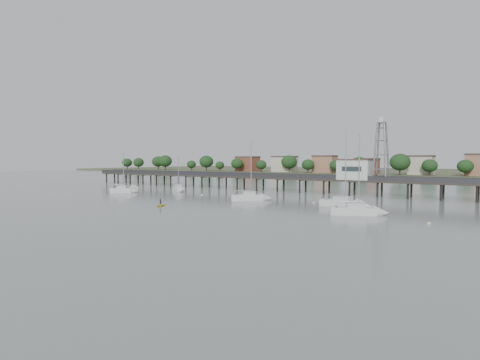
% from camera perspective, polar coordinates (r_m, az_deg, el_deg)
% --- Properties ---
extents(ground_plane, '(500.00, 500.00, 0.00)m').
position_cam_1_polar(ground_plane, '(72.33, -20.69, -4.56)').
color(ground_plane, slate).
rests_on(ground_plane, ground).
extents(pier, '(150.00, 5.00, 5.50)m').
position_cam_1_polar(pier, '(116.77, 4.31, 0.31)').
color(pier, '#2D2823').
rests_on(pier, ground).
extents(pier_building, '(8.40, 5.40, 5.30)m').
position_cam_1_polar(pier_building, '(106.20, 16.02, 1.48)').
color(pier_building, silver).
rests_on(pier_building, ground).
extents(lattice_tower, '(3.20, 3.20, 15.50)m').
position_cam_1_polar(lattice_tower, '(104.27, 19.45, 3.84)').
color(lattice_tower, slate).
rests_on(lattice_tower, ground).
extents(sailboat_d, '(9.72, 3.83, 15.51)m').
position_cam_1_polar(sailboat_d, '(79.38, 15.49, -3.35)').
color(sailboat_d, silver).
rests_on(sailboat_d, ground).
extents(sailboat_c, '(8.05, 7.10, 13.78)m').
position_cam_1_polar(sailboat_c, '(90.02, 2.17, -2.50)').
color(sailboat_c, silver).
rests_on(sailboat_c, ground).
extents(sailboat_b, '(6.47, 4.89, 10.78)m').
position_cam_1_polar(sailboat_b, '(114.96, -8.65, -1.33)').
color(sailboat_b, silver).
rests_on(sailboat_b, ground).
extents(sailboat_a, '(6.83, 5.52, 11.52)m').
position_cam_1_polar(sailboat_a, '(114.48, -15.90, -1.43)').
color(sailboat_a, silver).
rests_on(sailboat_a, ground).
extents(sailboat_f, '(8.87, 5.93, 14.20)m').
position_cam_1_polar(sailboat_f, '(69.46, 17.29, -4.27)').
color(sailboat_f, silver).
rests_on(sailboat_f, ground).
extents(white_tender, '(3.84, 2.65, 1.38)m').
position_cam_1_polar(white_tender, '(128.42, -14.84, -1.05)').
color(white_tender, silver).
rests_on(white_tender, ground).
extents(yellow_dinghy, '(1.81, 0.95, 2.44)m').
position_cam_1_polar(yellow_dinghy, '(80.50, -11.25, -3.67)').
color(yellow_dinghy, yellow).
rests_on(yellow_dinghy, ground).
extents(dinghy_occupant, '(0.57, 1.30, 0.30)m').
position_cam_1_polar(dinghy_occupant, '(80.50, -11.25, -3.67)').
color(dinghy_occupant, black).
rests_on(dinghy_occupant, ground).
extents(mooring_buoys, '(77.84, 16.65, 0.39)m').
position_cam_1_polar(mooring_buoys, '(90.19, -3.02, -2.85)').
color(mooring_buoys, '#FBF4C3').
rests_on(mooring_buoys, ground).
extents(far_shore, '(500.00, 170.00, 10.40)m').
position_cam_1_polar(far_shore, '(286.32, 22.94, 1.10)').
color(far_shore, '#475133').
rests_on(far_shore, ground).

